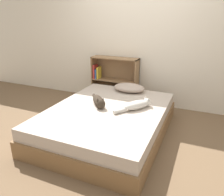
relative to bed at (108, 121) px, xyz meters
name	(u,v)px	position (x,y,z in m)	size (l,w,h in m)	color
ground_plane	(108,133)	(0.00, 0.00, -0.19)	(8.00, 8.00, 0.00)	brown
wall_back	(139,38)	(0.00, 1.39, 1.06)	(8.00, 0.06, 2.50)	silver
bed	(108,121)	(0.00, 0.00, 0.00)	(1.57, 2.07, 0.39)	brown
pillow	(129,88)	(0.03, 0.83, 0.27)	(0.54, 0.36, 0.14)	#B29E8E
cat_light	(138,105)	(0.39, 0.15, 0.26)	(0.43, 0.54, 0.14)	beige
cat_dark	(99,101)	(-0.17, 0.05, 0.26)	(0.41, 0.49, 0.16)	#33281E
bookshelf	(114,79)	(-0.44, 1.27, 0.26)	(0.92, 0.26, 0.88)	#8E6B47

